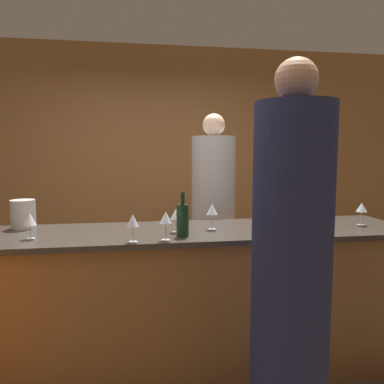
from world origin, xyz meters
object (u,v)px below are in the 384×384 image
object	(u,v)px
guest_1	(290,284)
wine_bottle_0	(283,207)
ice_bucket	(23,214)
wine_bottle_1	(183,219)
bartender	(213,226)

from	to	relation	value
guest_1	wine_bottle_0	size ratio (longest dim) A/B	7.27
ice_bucket	wine_bottle_1	bearing A→B (deg)	-21.58
bartender	guest_1	distance (m)	1.67
bartender	wine_bottle_1	xyz separation A→B (m)	(-0.41, -0.99, 0.25)
guest_1	ice_bucket	distance (m)	1.87
wine_bottle_0	ice_bucket	size ratio (longest dim) A/B	1.36
bartender	wine_bottle_0	bearing A→B (deg)	127.58
wine_bottle_1	wine_bottle_0	bearing A→B (deg)	26.82
wine_bottle_1	ice_bucket	xyz separation A→B (m)	(-1.07, 0.42, -0.01)
bartender	wine_bottle_1	size ratio (longest dim) A/B	6.71
guest_1	wine_bottle_0	world-z (taller)	guest_1
guest_1	ice_bucket	bearing A→B (deg)	143.45
bartender	wine_bottle_1	distance (m)	1.10
bartender	guest_1	size ratio (longest dim) A/B	0.96
guest_1	wine_bottle_1	bearing A→B (deg)	121.84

